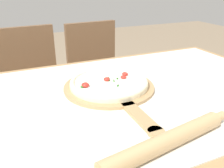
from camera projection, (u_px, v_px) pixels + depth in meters
The scene contains 7 objects.
dining_table at pixel (126, 116), 0.95m from camera, with size 1.48×0.91×0.74m.
towel_cloth at pixel (127, 93), 0.91m from camera, with size 1.40×0.83×0.00m.
pizza_peel at pixel (111, 89), 0.93m from camera, with size 0.36×0.54×0.01m.
pizza at pixel (109, 82), 0.94m from camera, with size 0.31×0.31×0.04m.
rolling_pin at pixel (166, 142), 0.60m from camera, with size 0.48×0.11×0.05m.
chair_left at pixel (33, 85), 1.59m from camera, with size 0.43×0.43×0.87m.
chair_right at pixel (97, 75), 1.76m from camera, with size 0.43×0.43×0.87m.
Camera 1 is at (-0.38, -0.73, 1.14)m, focal length 38.00 mm.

